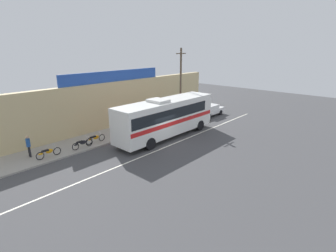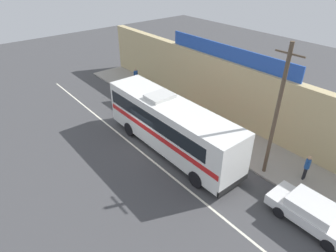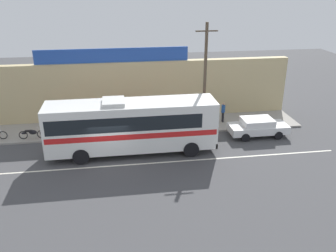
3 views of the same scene
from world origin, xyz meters
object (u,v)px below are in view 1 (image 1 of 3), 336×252
intercity_bus (166,116)px  motorcycle_red (48,152)px  parked_car (209,110)px  motorcycle_orange (95,138)px  utility_pole (181,83)px  motorcycle_black (82,143)px  pedestrian_by_curb (28,144)px  pedestrian_near_shop (183,106)px

intercity_bus → motorcycle_red: bearing=161.9°
parked_car → motorcycle_orange: size_ratio=2.29×
intercity_bus → utility_pole: 6.74m
motorcycle_black → motorcycle_red: same height
intercity_bus → pedestrian_by_curb: bearing=157.7°
motorcycle_black → intercity_bus: bearing=-23.1°
intercity_bus → pedestrian_near_shop: bearing=28.6°
utility_pole → motorcycle_orange: utility_pole is taller
motorcycle_black → motorcycle_orange: (1.42, 0.27, 0.00)m
parked_car → motorcycle_black: bearing=174.4°
intercity_bus → motorcycle_black: (-7.05, 3.00, -1.50)m
utility_pole → motorcycle_black: bearing=179.7°
motorcycle_black → motorcycle_red: bearing=175.8°
motorcycle_orange → pedestrian_near_shop: 13.25m
motorcycle_red → motorcycle_orange: (4.14, 0.07, 0.00)m
utility_pole → motorcycle_red: utility_pole is taller
utility_pole → pedestrian_by_curb: bearing=174.9°
pedestrian_by_curb → motorcycle_red: bearing=-52.6°
parked_car → utility_pole: 5.41m
intercity_bus → motorcycle_orange: 6.68m
intercity_bus → pedestrian_by_curb: size_ratio=6.45×
motorcycle_orange → pedestrian_by_curb: 5.20m
intercity_bus → motorcycle_black: intercity_bus is taller
motorcycle_black → motorcycle_red: size_ratio=0.98×
intercity_bus → motorcycle_black: 7.80m
intercity_bus → parked_car: (9.44, 1.38, -1.33)m
pedestrian_by_curb → pedestrian_near_shop: size_ratio=1.03×
parked_car → pedestrian_by_curb: pedestrian_by_curb is taller
pedestrian_near_shop → parked_car: bearing=-56.0°
motorcycle_orange → pedestrian_by_curb: size_ratio=1.10×
pedestrian_near_shop → motorcycle_red: bearing=-176.9°
parked_car → motorcycle_orange: (-15.07, 1.89, -0.17)m
parked_car → pedestrian_by_curb: size_ratio=2.53×
intercity_bus → utility_pole: utility_pole is taller
utility_pole → parked_car: bearing=-22.3°
motorcycle_black → parked_car: bearing=-5.6°
utility_pole → pedestrian_near_shop: size_ratio=4.80×
motorcycle_red → pedestrian_near_shop: (17.35, 0.94, 0.54)m
parked_car → motorcycle_orange: bearing=172.8°
motorcycle_black → pedestrian_by_curb: size_ratio=1.10×
parked_car → utility_pole: size_ratio=0.54×
motorcycle_red → pedestrian_by_curb: (-0.90, 1.18, 0.58)m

